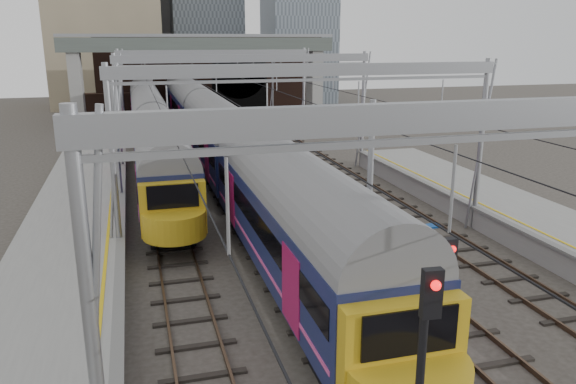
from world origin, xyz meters
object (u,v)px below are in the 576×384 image
object	(u,v)px
train_second	(147,109)
signal_near_left	(423,362)
train_main	(203,120)
signal_near_centre	(443,299)

from	to	relation	value
train_second	signal_near_left	xyz separation A→B (m)	(3.44, -46.25, 0.70)
train_main	train_second	size ratio (longest dim) A/B	1.08
train_second	signal_near_centre	distance (m)	43.82
train_main	signal_near_centre	bearing A→B (deg)	-87.40
train_main	train_second	distance (m)	10.79
signal_near_centre	train_second	bearing A→B (deg)	95.59
train_second	signal_near_left	world-z (taller)	signal_near_left
signal_near_left	signal_near_centre	xyz separation A→B (m)	(2.08, 2.78, -0.34)
train_main	train_second	xyz separation A→B (m)	(-4.00, 10.02, -0.14)
signal_near_left	train_second	bearing A→B (deg)	99.27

